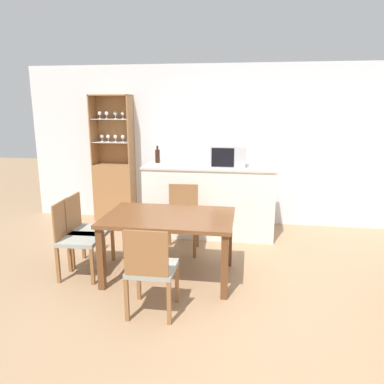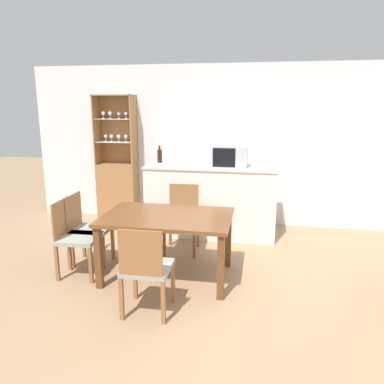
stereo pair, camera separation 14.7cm
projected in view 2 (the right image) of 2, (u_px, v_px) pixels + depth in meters
name	position (u px, v px, depth m)	size (l,w,h in m)	color
ground_plane	(211.00, 299.00, 3.81)	(18.00, 18.00, 0.00)	#A37F5B
wall_back	(234.00, 146.00, 6.03)	(6.80, 0.06, 2.55)	silver
kitchen_counter	(211.00, 201.00, 5.57)	(1.93, 0.60, 1.05)	white
display_cabinet	(118.00, 182.00, 6.34)	(0.65, 0.33, 2.08)	#A37042
dining_table	(167.00, 223.00, 4.18)	(1.42, 0.94, 0.73)	brown
dining_chair_side_left_near	(76.00, 237.00, 4.27)	(0.45, 0.45, 0.88)	#999E93
dining_chair_head_far	(182.00, 218.00, 4.98)	(0.45, 0.45, 0.88)	#999E93
dining_chair_side_left_far	(87.00, 229.00, 4.54)	(0.44, 0.44, 0.88)	#999E93
dining_chair_head_near	(146.00, 269.00, 3.45)	(0.44, 0.44, 0.88)	#999E93
microwave	(230.00, 156.00, 5.38)	(0.49, 0.37, 0.30)	#B7BABF
wine_bottle	(160.00, 156.00, 5.75)	(0.07, 0.07, 0.26)	black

